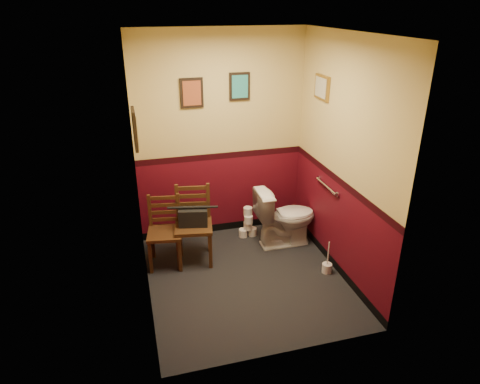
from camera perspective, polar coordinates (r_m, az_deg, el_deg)
name	(u,v)px	position (r m, az deg, el deg)	size (l,w,h in m)	color
floor	(246,278)	(5.10, 0.76, -11.45)	(2.20, 2.40, 0.00)	black
ceiling	(247,33)	(4.16, 0.97, 20.48)	(2.20, 2.40, 0.00)	silver
wall_back	(221,138)	(5.55, -2.61, 7.18)	(2.20, 2.70, 0.00)	#4D0915
wall_front	(288,224)	(3.42, 6.46, -4.22)	(2.20, 2.70, 0.00)	#4D0915
wall_left	(138,182)	(4.30, -13.39, 1.37)	(2.40, 2.70, 0.00)	#4D0915
wall_right	(342,161)	(4.85, 13.46, 4.01)	(2.40, 2.70, 0.00)	#4D0915
grab_bar	(327,186)	(5.19, 11.47, 0.77)	(0.05, 0.56, 0.06)	silver
framed_print_back_a	(192,93)	(5.32, -6.46, 12.98)	(0.28, 0.04, 0.36)	black
framed_print_back_b	(240,86)	(5.44, -0.05, 13.90)	(0.26, 0.04, 0.34)	black
framed_print_left	(135,129)	(4.23, -13.83, 8.16)	(0.04, 0.30, 0.38)	black
framed_print_right	(322,87)	(5.18, 10.86, 13.54)	(0.04, 0.34, 0.28)	olive
toilet	(285,217)	(5.61, 6.06, -3.35)	(0.44, 0.79, 0.78)	white
toilet_brush	(327,267)	(5.26, 11.51, -9.82)	(0.12, 0.12, 0.42)	silver
chair_left	(165,232)	(5.23, -9.98, -5.21)	(0.46, 0.46, 0.86)	#3D2512
chair_right	(194,225)	(5.25, -6.21, -4.34)	(0.51, 0.51, 0.95)	#3D2512
handbag	(193,217)	(5.15, -6.27, -3.31)	(0.37, 0.24, 0.25)	black
tp_stack	(248,224)	(5.84, 1.07, -4.31)	(0.25, 0.15, 0.43)	silver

